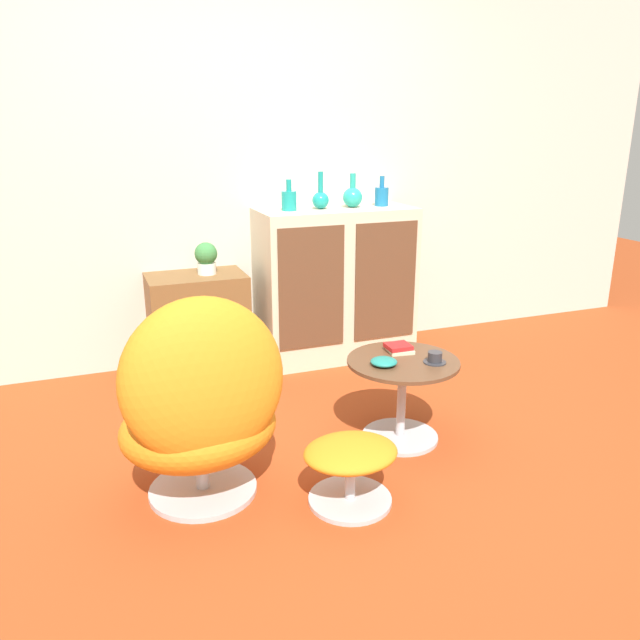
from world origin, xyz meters
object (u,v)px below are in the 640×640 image
vase_inner_left (321,199)px  potted_plant (206,257)px  sideboard (335,284)px  coffee_table (402,389)px  vase_inner_right (353,196)px  vase_rightmost (382,196)px  teacup (435,358)px  bowl (384,362)px  egg_chair (202,406)px  book_stack (399,348)px  ottoman (351,461)px  tv_console (199,324)px  vase_leftmost (289,200)px

vase_inner_left → potted_plant: size_ratio=1.18×
sideboard → coffee_table: sideboard is taller
vase_inner_right → vase_rightmost: size_ratio=1.11×
vase_inner_left → teacup: bearing=-86.7°
potted_plant → bowl: (0.57, -1.30, -0.29)m
coffee_table → vase_inner_left: bearing=87.9°
coffee_table → vase_inner_right: vase_inner_right is taller
egg_chair → potted_plant: bearing=77.5°
egg_chair → bowl: egg_chair is taller
book_stack → egg_chair: bearing=-164.7°
potted_plant → book_stack: 1.40m
ottoman → bowl: size_ratio=3.12×
coffee_table → vase_rightmost: (0.48, 1.23, 0.80)m
sideboard → vase_rightmost: bearing=0.7°
coffee_table → sideboard: bearing=83.0°
sideboard → book_stack: bearing=-95.9°
vase_rightmost → ottoman: bearing=-119.5°
tv_console → vase_rightmost: vase_rightmost is taller
sideboard → tv_console: bearing=177.4°
tv_console → book_stack: size_ratio=4.65×
tv_console → bowl: bearing=-63.7°
egg_chair → vase_inner_right: vase_inner_right is taller
vase_inner_left → vase_rightmost: bearing=0.0°
vase_leftmost → vase_inner_left: size_ratio=0.82×
vase_inner_right → potted_plant: vase_inner_right is taller
sideboard → potted_plant: (-0.84, 0.04, 0.23)m
coffee_table → bowl: bowl is taller
vase_inner_right → teacup: 1.46m
bowl → vase_rightmost: bearing=64.7°
potted_plant → vase_inner_right: bearing=-2.3°
coffee_table → bowl: 0.21m
vase_rightmost → sideboard: bearing=-179.3°
coffee_table → vase_inner_right: size_ratio=2.54×
egg_chair → vase_rightmost: bearing=43.5°
ottoman → vase_inner_right: 2.00m
sideboard → teacup: (-0.03, -1.31, -0.05)m
tv_console → vase_inner_right: (1.03, -0.04, 0.75)m
teacup → vase_leftmost: bearing=102.3°
coffee_table → bowl: (-0.12, -0.03, 0.17)m
vase_inner_left → bowl: size_ratio=1.84×
sideboard → potted_plant: bearing=177.1°
sideboard → vase_inner_right: size_ratio=4.71×
sideboard → vase_inner_right: bearing=1.9°
tv_console → vase_leftmost: bearing=-3.6°
vase_leftmost → teacup: vase_leftmost is taller
egg_chair → coffee_table: bearing=10.1°
vase_inner_left → vase_inner_right: size_ratio=1.08×
tv_console → vase_inner_left: 1.10m
tv_console → potted_plant: potted_plant is taller
tv_console → bowl: size_ratio=4.97×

